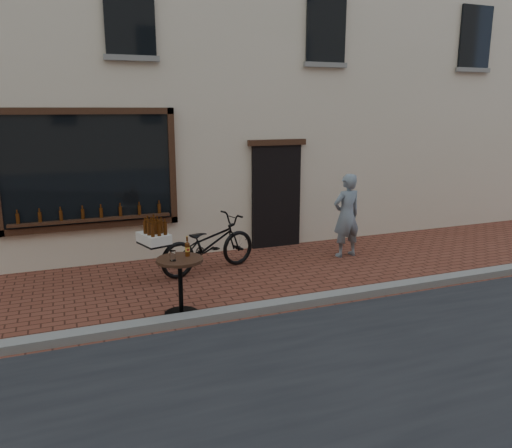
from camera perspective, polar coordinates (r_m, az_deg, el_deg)
name	(u,v)px	position (r m, az deg, el deg)	size (l,w,h in m)	color
ground	(251,319)	(7.30, -0.57, -10.82)	(90.00, 90.00, 0.00)	brown
kerb	(246,310)	(7.45, -1.13, -9.81)	(90.00, 0.25, 0.12)	slate
shop_building	(154,21)	(13.11, -11.58, 21.80)	(28.00, 6.20, 10.00)	beige
cargo_bicycle	(207,244)	(9.20, -5.67, -2.27)	(2.36, 1.27, 1.11)	black
bistro_table	(180,275)	(7.31, -8.64, -5.75)	(0.67, 0.67, 1.15)	black
pedestrian	(347,216)	(10.22, 10.31, 0.96)	(0.62, 0.41, 1.70)	slate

